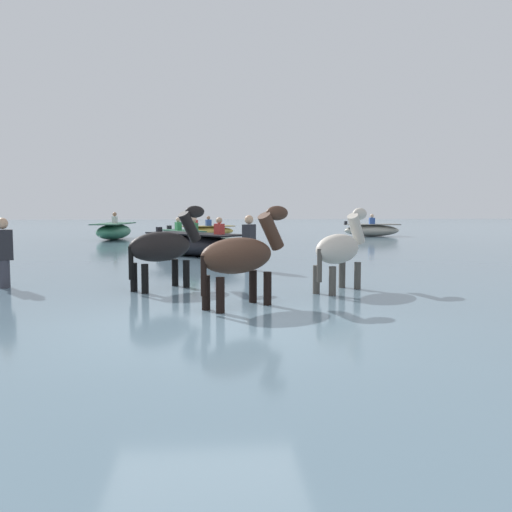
% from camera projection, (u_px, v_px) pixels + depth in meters
% --- Properties ---
extents(ground_plane, '(120.00, 120.00, 0.00)m').
position_uv_depth(ground_plane, '(205.00, 357.00, 6.88)').
color(ground_plane, '#756B56').
extents(water_surface, '(90.00, 90.00, 0.39)m').
position_uv_depth(water_surface, '(207.00, 261.00, 16.79)').
color(water_surface, slate).
rests_on(water_surface, ground).
extents(horse_lead_dark_bay, '(1.50, 1.29, 1.84)m').
position_uv_depth(horse_lead_dark_bay, '(241.00, 258.00, 8.05)').
color(horse_lead_dark_bay, '#382319').
rests_on(horse_lead_dark_bay, ground).
extents(horse_trailing_pinto, '(1.32, 1.42, 1.80)m').
position_uv_depth(horse_trailing_pinto, '(340.00, 251.00, 9.60)').
color(horse_trailing_pinto, beige).
rests_on(horse_trailing_pinto, ground).
extents(horse_flank_black, '(1.43, 1.38, 1.84)m').
position_uv_depth(horse_flank_black, '(164.00, 249.00, 9.79)').
color(horse_flank_black, black).
rests_on(horse_flank_black, ground).
extents(boat_distant_west, '(2.69, 1.04, 1.07)m').
position_uv_depth(boat_distant_west, '(372.00, 230.00, 27.01)').
color(boat_distant_west, '#B2AD9E').
rests_on(boat_distant_west, water_surface).
extents(boat_far_inshore, '(2.73, 1.74, 0.97)m').
position_uv_depth(boat_far_inshore, '(208.00, 231.00, 27.26)').
color(boat_far_inshore, gold).
rests_on(boat_far_inshore, water_surface).
extents(boat_near_port, '(1.61, 3.33, 1.18)m').
position_uv_depth(boat_near_port, '(114.00, 231.00, 24.51)').
color(boat_near_port, '#337556').
rests_on(boat_near_port, water_surface).
extents(boat_far_offshore, '(3.22, 3.32, 1.13)m').
position_uv_depth(boat_far_offshore, '(195.00, 244.00, 16.49)').
color(boat_far_offshore, black).
rests_on(boat_far_offshore, water_surface).
extents(boat_mid_channel, '(1.96, 2.70, 1.03)m').
position_uv_depth(boat_mid_channel, '(182.00, 237.00, 20.94)').
color(boat_mid_channel, '#337556').
rests_on(boat_mid_channel, water_surface).
extents(person_wading_mid, '(0.33, 0.38, 1.63)m').
position_uv_depth(person_wading_mid, '(249.00, 249.00, 12.77)').
color(person_wading_mid, '#383842').
rests_on(person_wading_mid, ground).
extents(person_onlooker_left, '(0.37, 0.31, 1.63)m').
position_uv_depth(person_onlooker_left, '(4.00, 261.00, 9.96)').
color(person_onlooker_left, '#383842').
rests_on(person_onlooker_left, ground).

